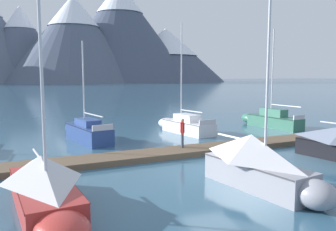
% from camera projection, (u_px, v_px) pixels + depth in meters
% --- Properties ---
extents(ground_plane, '(700.00, 700.00, 0.00)m').
position_uv_depth(ground_plane, '(215.00, 173.00, 15.91)').
color(ground_plane, '#335B75').
extents(mountain_shoulder_ridge, '(58.18, 58.18, 46.80)m').
position_uv_depth(mountain_shoulder_ridge, '(21.00, 43.00, 212.27)').
color(mountain_shoulder_ridge, '#4C566B').
rests_on(mountain_shoulder_ridge, ground).
extents(mountain_east_summit, '(77.70, 77.70, 50.31)m').
position_uv_depth(mountain_east_summit, '(74.00, 38.00, 200.27)').
color(mountain_east_summit, '#4C566B').
rests_on(mountain_east_summit, ground).
extents(mountain_rear_spur, '(94.36, 94.36, 63.27)m').
position_uv_depth(mountain_rear_spur, '(120.00, 32.00, 224.07)').
color(mountain_rear_spur, '#424C60').
rests_on(mountain_rear_spur, ground).
extents(mountain_north_horn, '(80.83, 80.83, 36.23)m').
position_uv_depth(mountain_north_horn, '(166.00, 53.00, 236.39)').
color(mountain_north_horn, '#424C60').
rests_on(mountain_north_horn, ground).
extents(dock, '(26.47, 3.98, 0.30)m').
position_uv_depth(dock, '(181.00, 152.00, 19.60)').
color(dock, brown).
rests_on(dock, ground).
extents(sailboat_second_berth, '(2.50, 6.65, 8.00)m').
position_uv_depth(sailboat_second_berth, '(45.00, 187.00, 11.31)').
color(sailboat_second_berth, '#B2332D').
rests_on(sailboat_second_berth, ground).
extents(sailboat_mid_dock_port, '(2.79, 6.31, 6.77)m').
position_uv_depth(sailboat_mid_dock_port, '(86.00, 131.00, 23.70)').
color(sailboat_mid_dock_port, navy).
rests_on(sailboat_mid_dock_port, ground).
extents(sailboat_mid_dock_starboard, '(2.56, 5.89, 7.58)m').
position_uv_depth(sailboat_mid_dock_starboard, '(260.00, 165.00, 13.49)').
color(sailboat_mid_dock_starboard, '#93939E').
rests_on(sailboat_mid_dock_starboard, ground).
extents(sailboat_far_berth, '(2.92, 6.32, 8.49)m').
position_uv_depth(sailboat_far_berth, '(183.00, 125.00, 27.13)').
color(sailboat_far_berth, silver).
rests_on(sailboat_far_berth, ground).
extents(sailboat_end_of_dock, '(2.22, 6.67, 8.28)m').
position_uv_depth(sailboat_end_of_dock, '(269.00, 119.00, 29.83)').
color(sailboat_end_of_dock, '#336B56').
rests_on(sailboat_end_of_dock, ground).
extents(person_on_dock, '(0.33, 0.56, 1.69)m').
position_uv_depth(person_on_dock, '(182.00, 131.00, 19.96)').
color(person_on_dock, '#384256').
rests_on(person_on_dock, dock).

